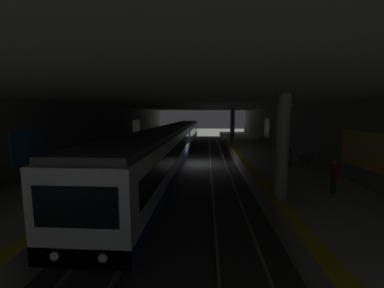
# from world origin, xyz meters

# --- Properties ---
(ground_plane) EXTENTS (120.00, 120.00, 0.00)m
(ground_plane) POSITION_xyz_m (0.00, 0.00, 0.00)
(ground_plane) COLOR #383A38
(track_left) EXTENTS (60.00, 1.53, 0.16)m
(track_left) POSITION_xyz_m (0.00, -2.20, 0.08)
(track_left) COLOR gray
(track_left) RESTS_ON ground
(track_right) EXTENTS (60.00, 1.53, 0.16)m
(track_right) POSITION_xyz_m (0.00, 2.20, 0.08)
(track_right) COLOR gray
(track_right) RESTS_ON ground
(platform_left) EXTENTS (60.00, 5.30, 1.06)m
(platform_left) POSITION_xyz_m (0.00, -6.55, 0.53)
(platform_left) COLOR beige
(platform_left) RESTS_ON ground
(platform_right) EXTENTS (60.00, 5.30, 1.06)m
(platform_right) POSITION_xyz_m (0.00, 6.55, 0.53)
(platform_right) COLOR beige
(platform_right) RESTS_ON ground
(wall_left) EXTENTS (60.00, 0.56, 5.60)m
(wall_left) POSITION_xyz_m (0.00, -9.45, 2.80)
(wall_left) COLOR slate
(wall_left) RESTS_ON ground
(wall_right) EXTENTS (60.00, 0.56, 5.60)m
(wall_right) POSITION_xyz_m (0.01, 9.45, 2.80)
(wall_right) COLOR slate
(wall_right) RESTS_ON ground
(ceiling_slab) EXTENTS (60.00, 19.40, 0.40)m
(ceiling_slab) POSITION_xyz_m (0.00, 0.00, 5.80)
(ceiling_slab) COLOR beige
(ceiling_slab) RESTS_ON wall_left
(pillar_near) EXTENTS (0.56, 0.56, 4.55)m
(pillar_near) POSITION_xyz_m (-12.41, -4.35, 3.33)
(pillar_near) COLOR gray
(pillar_near) RESTS_ON platform_left
(pillar_far) EXTENTS (0.56, 0.56, 4.55)m
(pillar_far) POSITION_xyz_m (7.99, -4.35, 3.33)
(pillar_far) COLOR gray
(pillar_far) RESTS_ON platform_left
(metro_train) EXTENTS (40.56, 2.83, 3.49)m
(metro_train) POSITION_xyz_m (3.07, 2.20, 2.03)
(metro_train) COLOR silver
(metro_train) RESTS_ON track_right
(bench_left_near) EXTENTS (1.70, 0.47, 0.86)m
(bench_left_near) POSITION_xyz_m (-4.63, -8.53, 1.57)
(bench_left_near) COLOR #262628
(bench_left_near) RESTS_ON platform_left
(bench_left_mid) EXTENTS (1.70, 0.47, 0.86)m
(bench_left_mid) POSITION_xyz_m (2.48, -8.53, 1.57)
(bench_left_mid) COLOR #262628
(bench_left_mid) RESTS_ON platform_left
(bench_left_far) EXTENTS (1.70, 0.47, 0.86)m
(bench_left_far) POSITION_xyz_m (10.61, -8.53, 1.57)
(bench_left_far) COLOR #262628
(bench_left_far) RESTS_ON platform_left
(bench_right_near) EXTENTS (1.70, 0.47, 0.86)m
(bench_right_near) POSITION_xyz_m (6.98, 8.53, 1.57)
(bench_right_near) COLOR #262628
(bench_right_near) RESTS_ON platform_right
(bench_right_mid) EXTENTS (1.70, 0.47, 0.86)m
(bench_right_mid) POSITION_xyz_m (9.90, 8.53, 1.57)
(bench_right_mid) COLOR #262628
(bench_right_mid) RESTS_ON platform_right
(person_waiting_near) EXTENTS (0.60, 0.22, 1.59)m
(person_waiting_near) POSITION_xyz_m (-1.45, 6.57, 1.91)
(person_waiting_near) COLOR black
(person_waiting_near) RESTS_ON platform_right
(person_walking_mid) EXTENTS (0.60, 0.22, 1.55)m
(person_walking_mid) POSITION_xyz_m (-5.64, -6.95, 1.88)
(person_walking_mid) COLOR #242424
(person_walking_mid) RESTS_ON platform_left
(person_standing_far) EXTENTS (0.60, 0.22, 1.64)m
(person_standing_far) POSITION_xyz_m (-11.52, -7.05, 1.94)
(person_standing_far) COLOR #3C3C3C
(person_standing_far) RESTS_ON platform_left
(suitcase_rolling) EXTENTS (0.38, 0.22, 0.95)m
(suitcase_rolling) POSITION_xyz_m (-3.93, 6.01, 1.37)
(suitcase_rolling) COLOR navy
(suitcase_rolling) RESTS_ON platform_right
(trash_bin) EXTENTS (0.44, 0.44, 0.85)m
(trash_bin) POSITION_xyz_m (-6.27, 7.80, 1.48)
(trash_bin) COLOR #595B5E
(trash_bin) RESTS_ON platform_right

